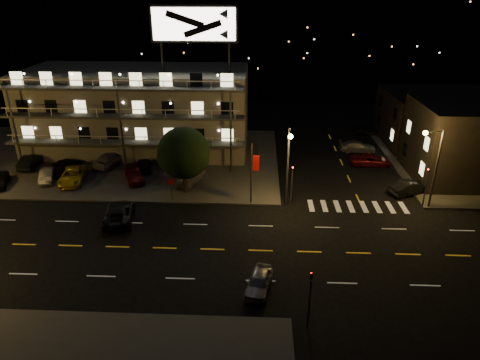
{
  "coord_description": "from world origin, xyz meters",
  "views": [
    {
      "loc": [
        5.65,
        -29.81,
        19.82
      ],
      "look_at": [
        3.92,
        8.0,
        2.75
      ],
      "focal_mm": 32.0,
      "sensor_mm": 36.0,
      "label": 1
    }
  ],
  "objects_px": {
    "lot_car_2": "(73,176)",
    "road_car_east": "(259,282)",
    "side_car_0": "(410,187)",
    "tree": "(183,154)",
    "lot_car_4": "(191,176)",
    "lot_car_7": "(111,159)",
    "road_car_west": "(119,213)"
  },
  "relations": [
    {
      "from": "lot_car_2",
      "to": "lot_car_7",
      "type": "height_order",
      "value": "lot_car_7"
    },
    {
      "from": "lot_car_2",
      "to": "road_car_east",
      "type": "height_order",
      "value": "lot_car_2"
    },
    {
      "from": "road_car_east",
      "to": "road_car_west",
      "type": "xyz_separation_m",
      "value": [
        -12.99,
        9.4,
        0.11
      ]
    },
    {
      "from": "lot_car_4",
      "to": "road_car_west",
      "type": "xyz_separation_m",
      "value": [
        -5.4,
        -8.41,
        -0.11
      ]
    },
    {
      "from": "lot_car_2",
      "to": "road_car_west",
      "type": "distance_m",
      "value": 11.06
    },
    {
      "from": "tree",
      "to": "side_car_0",
      "type": "xyz_separation_m",
      "value": [
        23.53,
        0.78,
        -3.57
      ]
    },
    {
      "from": "lot_car_7",
      "to": "road_car_east",
      "type": "height_order",
      "value": "lot_car_7"
    },
    {
      "from": "lot_car_2",
      "to": "road_car_east",
      "type": "xyz_separation_m",
      "value": [
        20.65,
        -17.38,
        -0.22
      ]
    },
    {
      "from": "side_car_0",
      "to": "road_car_east",
      "type": "height_order",
      "value": "side_car_0"
    },
    {
      "from": "road_car_west",
      "to": "lot_car_4",
      "type": "bearing_deg",
      "value": -132.75
    },
    {
      "from": "lot_car_2",
      "to": "road_car_west",
      "type": "bearing_deg",
      "value": -56.71
    },
    {
      "from": "tree",
      "to": "side_car_0",
      "type": "bearing_deg",
      "value": 1.89
    },
    {
      "from": "side_car_0",
      "to": "tree",
      "type": "bearing_deg",
      "value": 67.68
    },
    {
      "from": "lot_car_7",
      "to": "side_car_0",
      "type": "bearing_deg",
      "value": -174.23
    },
    {
      "from": "tree",
      "to": "lot_car_4",
      "type": "distance_m",
      "value": 4.14
    },
    {
      "from": "lot_car_2",
      "to": "road_car_east",
      "type": "bearing_deg",
      "value": -50.61
    },
    {
      "from": "tree",
      "to": "side_car_0",
      "type": "distance_m",
      "value": 23.82
    },
    {
      "from": "tree",
      "to": "road_car_west",
      "type": "height_order",
      "value": "tree"
    },
    {
      "from": "lot_car_4",
      "to": "side_car_0",
      "type": "bearing_deg",
      "value": 19.03
    },
    {
      "from": "tree",
      "to": "road_car_east",
      "type": "xyz_separation_m",
      "value": [
        7.86,
        -15.53,
        -3.66
      ]
    },
    {
      "from": "tree",
      "to": "road_car_east",
      "type": "height_order",
      "value": "tree"
    },
    {
      "from": "tree",
      "to": "lot_car_2",
      "type": "height_order",
      "value": "tree"
    },
    {
      "from": "lot_car_2",
      "to": "side_car_0",
      "type": "bearing_deg",
      "value": -12.23
    },
    {
      "from": "side_car_0",
      "to": "road_car_west",
      "type": "height_order",
      "value": "road_car_west"
    },
    {
      "from": "side_car_0",
      "to": "road_car_east",
      "type": "relative_size",
      "value": 1.17
    },
    {
      "from": "lot_car_2",
      "to": "side_car_0",
      "type": "distance_m",
      "value": 36.34
    },
    {
      "from": "lot_car_7",
      "to": "tree",
      "type": "bearing_deg",
      "value": 161.88
    },
    {
      "from": "lot_car_4",
      "to": "lot_car_2",
      "type": "bearing_deg",
      "value": -155.37
    },
    {
      "from": "lot_car_2",
      "to": "side_car_0",
      "type": "xyz_separation_m",
      "value": [
        36.33,
        -1.07,
        -0.13
      ]
    },
    {
      "from": "road_car_west",
      "to": "road_car_east",
      "type": "bearing_deg",
      "value": 134.09
    },
    {
      "from": "lot_car_4",
      "to": "lot_car_7",
      "type": "height_order",
      "value": "lot_car_7"
    },
    {
      "from": "tree",
      "to": "lot_car_7",
      "type": "relative_size",
      "value": 1.33
    }
  ]
}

